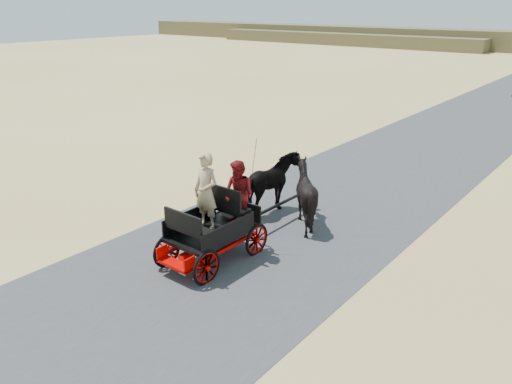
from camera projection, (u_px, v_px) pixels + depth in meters
The scene contains 8 objects.
ground at pixel (218, 266), 11.35m from camera, with size 140.00×140.00×0.00m, color tan.
road at pixel (218, 265), 11.35m from camera, with size 6.00×140.00×0.01m, color #38383A.
ridge_near at pixel (340, 39), 70.91m from camera, with size 40.00×4.00×1.60m, color brown.
carriage at pixel (213, 245), 11.52m from camera, with size 1.30×2.40×0.72m, color black, non-canonical shape.
horse_left at pixel (272, 185), 13.86m from camera, with size 0.91×2.01×1.70m, color black.
horse_right at pixel (305, 194), 13.21m from camera, with size 1.37×1.54×1.70m, color black.
driver_man at pixel (206, 192), 11.22m from camera, with size 0.66×0.43×1.80m, color tan.
passenger_woman at pixel (239, 194), 11.37m from camera, with size 0.77×0.60×1.58m, color #660C0F.
Camera 1 is at (6.94, -7.27, 5.60)m, focal length 35.00 mm.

